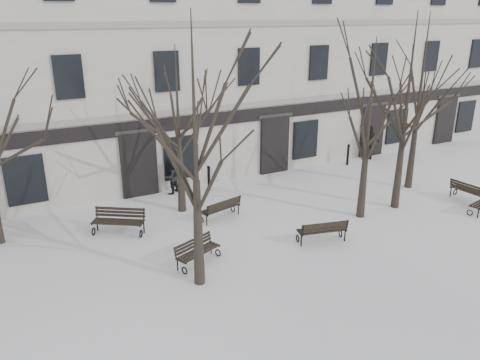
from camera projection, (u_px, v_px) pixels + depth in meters
ground at (309, 253)px, 15.97m from camera, size 100.00×100.00×0.00m
building at (171, 57)px, 24.90m from camera, size 40.40×10.20×11.40m
tree_1 at (195, 124)px, 12.58m from camera, size 5.51×5.51×7.87m
tree_2 at (370, 109)px, 17.42m from camera, size 4.89×4.89×6.98m
tree_3 at (408, 90)px, 18.15m from camera, size 5.50×5.50×7.85m
tree_5 at (178, 111)px, 18.02m from camera, size 4.67×4.67×6.67m
tree_6 at (421, 82)px, 20.41m from camera, size 5.47×5.47×7.82m
bench_0 at (197, 251)px, 15.22m from camera, size 1.69×1.11×0.81m
bench_1 at (322, 230)px, 16.57m from camera, size 1.84×1.03×0.88m
bench_3 at (119, 220)px, 17.26m from camera, size 1.93×1.60×0.96m
bench_4 at (221, 208)px, 18.48m from camera, size 1.80×1.01×0.86m
bench_5 at (470, 191)px, 20.18m from camera, size 0.77×1.79×0.88m
bollard_a at (209, 177)px, 21.39m from camera, size 0.15×0.15×1.21m
bollard_b at (348, 154)px, 25.07m from camera, size 0.15×0.15×1.16m
pedestrian_b at (171, 193)px, 21.30m from camera, size 0.99×0.95×1.60m
pedestrian_c at (368, 159)px, 26.23m from camera, size 1.18×0.64×1.92m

